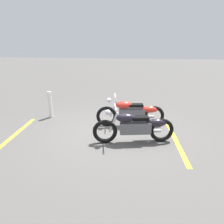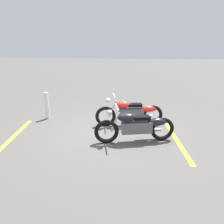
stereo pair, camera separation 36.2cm
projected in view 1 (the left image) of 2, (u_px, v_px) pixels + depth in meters
The scene contains 6 objects.
ground_plane at pixel (115, 132), 6.75m from camera, with size 60.00×60.00×0.00m, color #514F4C.
motorcycle_bright_foreground at pixel (132, 112), 7.13m from camera, with size 2.22×0.70×1.04m.
motorcycle_dark_foreground at pixel (136, 126), 5.95m from camera, with size 2.21×0.74×1.04m.
bollard_post at pixel (50, 105), 7.93m from camera, with size 0.14×0.14×0.96m, color white.
parking_stripe_near at pixel (175, 138), 6.32m from camera, with size 3.20×0.12×0.01m, color yellow.
parking_stripe_mid at pixel (11, 138), 6.34m from camera, with size 3.20×0.12×0.01m, color yellow.
Camera 1 is at (-0.77, 6.18, 2.67)m, focal length 35.12 mm.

